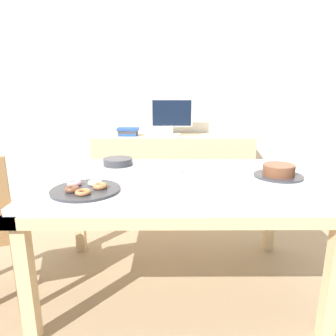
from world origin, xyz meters
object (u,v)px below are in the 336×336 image
(book_stack, at_px, (128,131))
(plate_stack, at_px, (118,162))
(tealight_near_cakes, at_px, (164,196))
(tealight_near_front, at_px, (179,170))
(cake_chocolate_round, at_px, (279,172))
(tealight_centre, at_px, (76,164))
(computer_monitor, at_px, (172,117))
(tealight_left_edge, at_px, (158,173))
(pastry_platter, at_px, (85,189))
(tealight_right_edge, at_px, (242,165))

(book_stack, height_order, plate_stack, book_stack)
(tealight_near_cakes, distance_m, tealight_near_front, 0.51)
(cake_chocolate_round, bearing_deg, tealight_near_cakes, -151.86)
(cake_chocolate_round, distance_m, tealight_centre, 1.37)
(plate_stack, distance_m, tealight_near_front, 0.47)
(computer_monitor, distance_m, tealight_left_edge, 1.33)
(tealight_near_cakes, bearing_deg, tealight_near_front, 79.07)
(tealight_near_front, bearing_deg, cake_chocolate_round, -11.20)
(book_stack, height_order, tealight_left_edge, book_stack)
(computer_monitor, distance_m, tealight_centre, 1.29)
(book_stack, relative_size, cake_chocolate_round, 0.75)
(tealight_centre, bearing_deg, plate_stack, 2.47)
(cake_chocolate_round, bearing_deg, tealight_left_edge, 176.32)
(pastry_platter, distance_m, tealight_right_edge, 1.10)
(plate_stack, height_order, tealight_right_edge, plate_stack)
(pastry_platter, bearing_deg, tealight_near_cakes, -14.42)
(computer_monitor, distance_m, pastry_platter, 1.71)
(cake_chocolate_round, distance_m, pastry_platter, 1.16)
(book_stack, distance_m, tealight_left_edge, 1.36)
(tealight_near_cakes, height_order, tealight_near_front, same)
(book_stack, xyz_separation_m, cake_chocolate_round, (1.10, -1.35, -0.07))
(tealight_right_edge, bearing_deg, book_stack, 130.36)
(tealight_right_edge, bearing_deg, tealight_near_cakes, -130.71)
(tealight_right_edge, bearing_deg, tealight_left_edge, -160.55)
(pastry_platter, height_order, tealight_near_cakes, pastry_platter)
(plate_stack, height_order, tealight_near_front, plate_stack)
(pastry_platter, bearing_deg, tealight_right_edge, 28.58)
(computer_monitor, relative_size, cake_chocolate_round, 1.42)
(tealight_right_edge, bearing_deg, pastry_platter, -151.42)
(computer_monitor, relative_size, book_stack, 1.89)
(book_stack, bearing_deg, tealight_near_front, -68.43)
(tealight_left_edge, bearing_deg, tealight_near_cakes, -84.82)
(cake_chocolate_round, distance_m, tealight_near_cakes, 0.80)
(plate_stack, height_order, tealight_near_cakes, plate_stack)
(cake_chocolate_round, bearing_deg, tealight_near_front, 168.80)
(tealight_near_cakes, bearing_deg, cake_chocolate_round, 28.14)
(tealight_near_front, bearing_deg, tealight_right_edge, 16.53)
(plate_stack, distance_m, tealight_left_edge, 0.40)
(book_stack, bearing_deg, tealight_centre, -102.94)
(book_stack, distance_m, cake_chocolate_round, 1.75)
(tealight_near_cakes, xyz_separation_m, tealight_centre, (-0.63, 0.68, 0.00))
(tealight_right_edge, distance_m, tealight_centre, 1.18)
(plate_stack, distance_m, tealight_centre, 0.30)
(tealight_right_edge, bearing_deg, computer_monitor, 113.43)
(pastry_platter, bearing_deg, computer_monitor, 73.30)
(book_stack, xyz_separation_m, plate_stack, (0.05, -1.04, -0.08))
(pastry_platter, height_order, tealight_near_front, pastry_platter)
(tealight_centre, relative_size, tealight_near_front, 1.00)
(cake_chocolate_round, relative_size, tealight_near_front, 7.45)
(computer_monitor, distance_m, tealight_near_front, 1.26)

